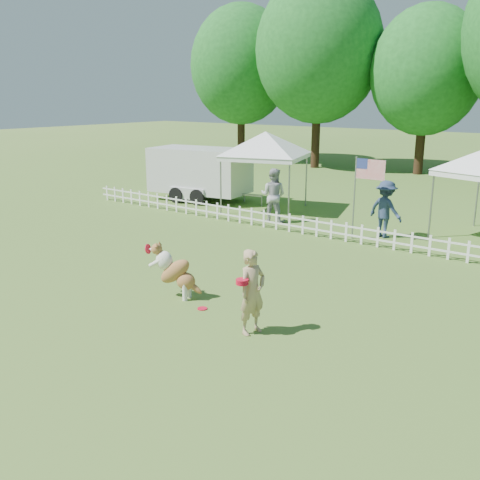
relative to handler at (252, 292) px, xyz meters
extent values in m
plane|color=#37631F|center=(-1.73, -0.13, -0.80)|extent=(120.00, 120.00, 0.00)
imported|color=tan|center=(0.00, 0.00, 0.00)|extent=(0.48, 0.64, 1.60)
cylinder|color=red|center=(-1.48, 0.29, -0.79)|extent=(0.26, 0.26, 0.02)
imported|color=#A1A1A6|center=(-4.71, 7.74, 0.13)|extent=(1.05, 0.91, 1.87)
imported|color=navy|center=(-0.80, 8.10, 0.08)|extent=(1.27, 0.94, 1.76)
camera|label=1|loc=(5.34, -7.42, 3.46)|focal=40.00mm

